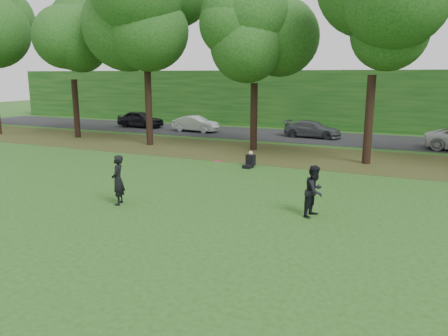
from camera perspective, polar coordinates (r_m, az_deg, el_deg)
name	(u,v)px	position (r m, az deg, el deg)	size (l,w,h in m)	color
ground	(187,223)	(14.03, -4.91, -7.22)	(120.00, 120.00, 0.00)	#214A17
leaf_litter	(296,156)	(25.79, 9.39, 1.62)	(60.00, 7.00, 0.01)	#3D2D16
street	(325,138)	(33.48, 13.02, 3.87)	(70.00, 7.00, 0.02)	black
far_hedge	(341,100)	(39.12, 15.01, 8.59)	(70.00, 3.00, 5.00)	#124014
player_left	(118,180)	(16.19, -13.69, -1.53)	(0.66, 0.44, 1.82)	black
player_right	(315,191)	(14.77, 11.74, -2.95)	(0.84, 0.65, 1.72)	black
parked_cars	(337,130)	(32.35, 14.51, 4.77)	(34.44, 3.97, 1.52)	black
frisbee	(217,161)	(15.20, -0.89, 0.89)	(0.35, 0.35, 0.12)	#FF1563
seated_person	(250,161)	(22.23, 3.40, 0.89)	(0.47, 0.76, 0.83)	black
tree_line	(295,15)	(25.60, 9.21, 19.18)	(55.30, 7.90, 12.31)	black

